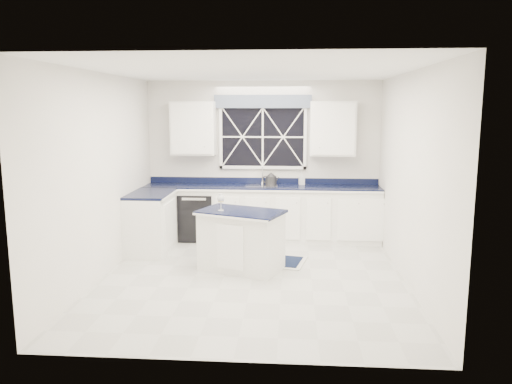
# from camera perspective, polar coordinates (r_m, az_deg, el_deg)

# --- Properties ---
(ground) EXTENTS (4.50, 4.50, 0.00)m
(ground) POSITION_cam_1_polar(r_m,az_deg,el_deg) (6.76, -0.39, -9.76)
(ground) COLOR #BBBBB6
(ground) RESTS_ON ground
(back_wall) EXTENTS (4.00, 0.10, 2.70)m
(back_wall) POSITION_cam_1_polar(r_m,az_deg,el_deg) (8.67, 0.79, 3.68)
(back_wall) COLOR white
(back_wall) RESTS_ON ground
(base_cabinets) EXTENTS (3.99, 1.60, 0.90)m
(base_cabinets) POSITION_cam_1_polar(r_m,az_deg,el_deg) (8.38, -1.68, -2.76)
(base_cabinets) COLOR white
(base_cabinets) RESTS_ON ground
(countertop) EXTENTS (3.98, 0.64, 0.04)m
(countertop) POSITION_cam_1_polar(r_m,az_deg,el_deg) (8.43, 0.66, 0.57)
(countertop) COLOR black
(countertop) RESTS_ON base_cabinets
(dishwasher) EXTENTS (0.60, 0.58, 0.82)m
(dishwasher) POSITION_cam_1_polar(r_m,az_deg,el_deg) (8.66, -6.64, -2.69)
(dishwasher) COLOR black
(dishwasher) RESTS_ON ground
(window) EXTENTS (1.65, 0.09, 1.26)m
(window) POSITION_cam_1_polar(r_m,az_deg,el_deg) (8.59, 0.78, 6.84)
(window) COLOR black
(window) RESTS_ON ground
(upper_cabinets) EXTENTS (3.10, 0.34, 0.90)m
(upper_cabinets) POSITION_cam_1_polar(r_m,az_deg,el_deg) (8.46, 0.73, 7.27)
(upper_cabinets) COLOR white
(upper_cabinets) RESTS_ON ground
(faucet) EXTENTS (0.05, 0.20, 0.30)m
(faucet) POSITION_cam_1_polar(r_m,az_deg,el_deg) (8.60, 0.74, 1.94)
(faucet) COLOR silver
(faucet) RESTS_ON countertop
(island) EXTENTS (1.30, 1.04, 0.84)m
(island) POSITION_cam_1_polar(r_m,az_deg,el_deg) (6.99, -1.70, -5.50)
(island) COLOR white
(island) RESTS_ON ground
(rug) EXTENTS (1.21, 0.88, 0.02)m
(rug) POSITION_cam_1_polar(r_m,az_deg,el_deg) (7.47, 1.31, -7.78)
(rug) COLOR beige
(rug) RESTS_ON ground
(kettle) EXTENTS (0.30, 0.24, 0.22)m
(kettle) POSITION_cam_1_polar(r_m,az_deg,el_deg) (8.53, 1.71, 1.49)
(kettle) COLOR #2A2A2C
(kettle) RESTS_ON countertop
(wine_glass) EXTENTS (0.10, 0.10, 0.23)m
(wine_glass) POSITION_cam_1_polar(r_m,az_deg,el_deg) (6.87, -4.04, -0.81)
(wine_glass) COLOR silver
(wine_glass) RESTS_ON island
(soap_bottle) EXTENTS (0.11, 0.11, 0.21)m
(soap_bottle) POSITION_cam_1_polar(r_m,az_deg,el_deg) (8.59, 5.25, 1.54)
(soap_bottle) COLOR silver
(soap_bottle) RESTS_ON countertop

